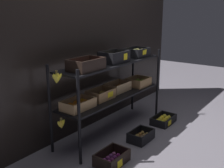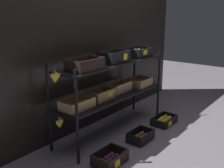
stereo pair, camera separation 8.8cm
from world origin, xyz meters
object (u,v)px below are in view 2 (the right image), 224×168
(display_rack, at_px, (111,79))
(crate_ground_plum, at_px, (110,159))
(crate_ground_kiwi, at_px, (140,137))
(crate_ground_lemon, at_px, (164,121))

(display_rack, bearing_deg, crate_ground_plum, -142.95)
(crate_ground_plum, distance_m, crate_ground_kiwi, 0.61)
(display_rack, xyz_separation_m, crate_ground_lemon, (0.64, -0.42, -0.65))
(crate_ground_lemon, bearing_deg, display_rack, 146.36)
(crate_ground_plum, bearing_deg, crate_ground_kiwi, 1.77)
(crate_ground_plum, bearing_deg, crate_ground_lemon, 1.37)
(display_rack, height_order, crate_ground_lemon, display_rack)
(display_rack, distance_m, crate_ground_kiwi, 0.78)
(crate_ground_kiwi, bearing_deg, crate_ground_lemon, 0.98)
(display_rack, xyz_separation_m, crate_ground_kiwi, (0.01, -0.43, -0.65))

